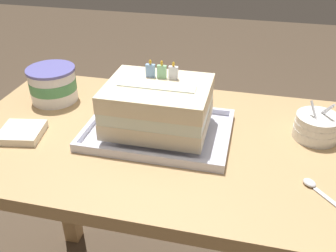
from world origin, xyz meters
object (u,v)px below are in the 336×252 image
Objects in this scene: birthday_cake at (158,106)px; serving_spoon_near_tray at (315,187)px; foil_tray at (158,131)px; ice_cream_tub at (53,84)px; bowl_stack at (317,127)px; napkin_pile at (22,132)px.

birthday_cake reaches higher than serving_spoon_near_tray.
ice_cream_tub is (-0.36, 0.12, 0.05)m from foil_tray.
bowl_stack is (0.40, 0.08, -0.05)m from birthday_cake.
birthday_cake is 1.79× the size of ice_cream_tub.
foil_tray reaches higher than serving_spoon_near_tray.
ice_cream_tub reaches higher than foil_tray.
serving_spoon_near_tray is (0.38, -0.14, -0.08)m from birthday_cake.
birthday_cake is at bearing -17.72° from ice_cream_tub.
foil_tray is 3.07× the size of napkin_pile.
foil_tray is 0.41m from serving_spoon_near_tray.
birthday_cake is 2.26× the size of bowl_stack.
bowl_stack is 0.77m from napkin_pile.
birthday_cake is 0.38m from ice_cream_tub.
bowl_stack reaches higher than ice_cream_tub.
foil_tray is 0.36m from napkin_pile.
birthday_cake is (-0.00, 0.00, 0.08)m from foil_tray.
birthday_cake is at bearing 15.24° from napkin_pile.
ice_cream_tub is (-0.36, 0.12, -0.03)m from birthday_cake.
bowl_stack is 1.12× the size of serving_spoon_near_tray.
bowl_stack is at bearing 10.68° from birthday_cake.
bowl_stack is 0.76m from ice_cream_tub.
birthday_cake is 0.37m from napkin_pile.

